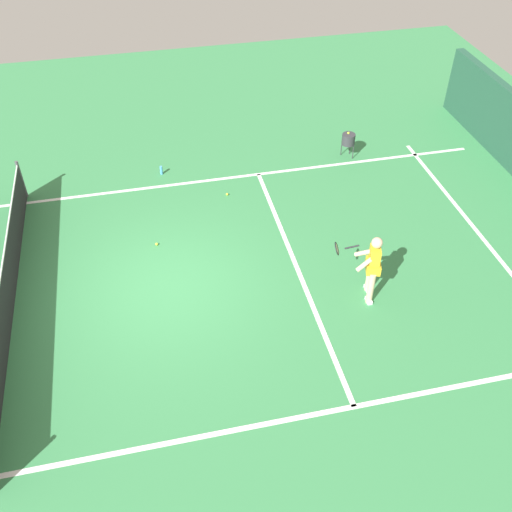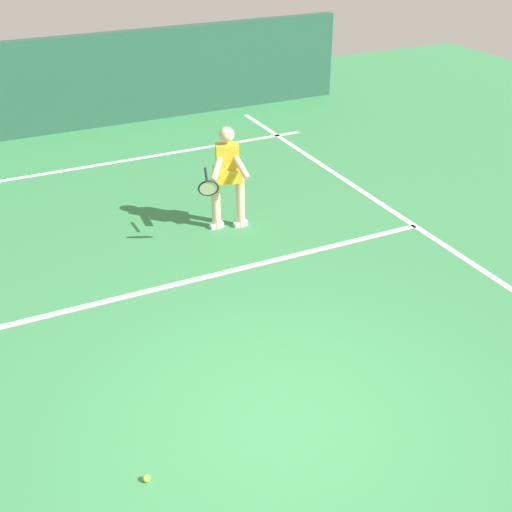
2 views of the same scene
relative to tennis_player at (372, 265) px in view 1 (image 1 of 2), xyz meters
name	(u,v)px [view 1 (image 1 of 2)]	position (x,y,z in m)	size (l,w,h in m)	color
ground_plane	(168,285)	(1.21, 4.03, -0.85)	(25.60, 25.60, 0.00)	#38844C
baseline_marking	(482,237)	(1.21, -3.32, -0.84)	(8.50, 0.10, 0.01)	white
service_line_marking	(296,266)	(1.21, 1.19, -0.84)	(7.50, 0.10, 0.01)	white
sideline_left_marking	(192,438)	(-2.54, 4.03, -0.84)	(0.10, 17.70, 0.01)	white
sideline_right_marking	(152,187)	(4.96, 4.03, -0.84)	(0.10, 17.70, 0.01)	white
court_net	(7,292)	(1.21, 7.18, -0.36)	(8.18, 0.08, 1.03)	#4C4C51
tennis_player	(372,265)	(0.00, 0.00, 0.00)	(0.96, 0.88, 1.55)	beige
tennis_ball_near	(157,244)	(2.59, 4.13, -0.81)	(0.07, 0.07, 0.07)	#D1E533
tennis_ball_mid	(227,194)	(4.18, 2.18, -0.81)	(0.07, 0.07, 0.07)	#D1E533
ball_hopper	(348,139)	(5.29, -1.41, -0.30)	(0.36, 0.36, 0.74)	#333338
water_bottle	(161,170)	(5.53, 3.72, -0.73)	(0.07, 0.07, 0.24)	#4C9EE5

